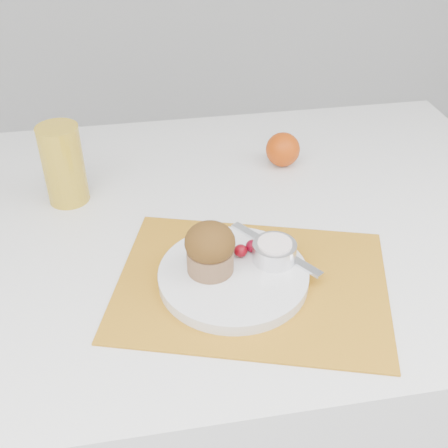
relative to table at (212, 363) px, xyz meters
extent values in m
cube|color=white|center=(0.00, 0.00, 0.00)|extent=(1.20, 0.80, 0.75)
cube|color=#BF7C1A|center=(0.04, -0.18, 0.38)|extent=(0.47, 0.40, 0.00)
cylinder|color=white|center=(0.01, -0.17, 0.39)|extent=(0.27, 0.27, 0.02)
cylinder|color=silver|center=(0.08, -0.15, 0.41)|extent=(0.07, 0.07, 0.03)
cylinder|color=white|center=(0.08, -0.15, 0.42)|extent=(0.05, 0.05, 0.01)
ellipsoid|color=#58020A|center=(0.03, -0.13, 0.41)|extent=(0.02, 0.02, 0.02)
ellipsoid|color=#50020F|center=(0.05, -0.12, 0.41)|extent=(0.02, 0.02, 0.02)
cube|color=silver|center=(0.08, -0.13, 0.40)|extent=(0.11, 0.15, 0.00)
sphere|color=#C54206|center=(0.17, 0.16, 0.41)|extent=(0.07, 0.07, 0.07)
cylinder|color=gold|center=(-0.24, 0.11, 0.45)|extent=(0.09, 0.09, 0.14)
cylinder|color=#8E6645|center=(-0.02, -0.15, 0.41)|extent=(0.08, 0.08, 0.04)
ellipsoid|color=#361F09|center=(-0.02, -0.15, 0.45)|extent=(0.07, 0.07, 0.06)
camera|label=1|loc=(-0.11, -0.78, 0.94)|focal=45.00mm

